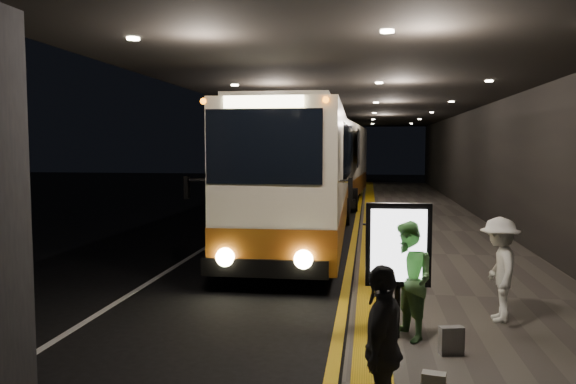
# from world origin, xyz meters

# --- Properties ---
(ground) EXTENTS (90.00, 90.00, 0.00)m
(ground) POSITION_xyz_m (0.00, 0.00, 0.00)
(ground) COLOR black
(lane_line_white) EXTENTS (0.12, 50.00, 0.01)m
(lane_line_white) POSITION_xyz_m (-1.80, 5.00, 0.01)
(lane_line_white) COLOR silver
(lane_line_white) RESTS_ON ground
(kerb_stripe_yellow) EXTENTS (0.18, 50.00, 0.01)m
(kerb_stripe_yellow) POSITION_xyz_m (2.35, 5.00, 0.01)
(kerb_stripe_yellow) COLOR gold
(kerb_stripe_yellow) RESTS_ON ground
(sidewalk) EXTENTS (4.50, 50.00, 0.15)m
(sidewalk) POSITION_xyz_m (4.75, 5.00, 0.07)
(sidewalk) COLOR #514C44
(sidewalk) RESTS_ON ground
(tactile_strip) EXTENTS (0.50, 50.00, 0.01)m
(tactile_strip) POSITION_xyz_m (2.85, 5.00, 0.16)
(tactile_strip) COLOR gold
(tactile_strip) RESTS_ON sidewalk
(terminal_wall) EXTENTS (0.10, 50.00, 6.00)m
(terminal_wall) POSITION_xyz_m (7.00, 5.00, 3.00)
(terminal_wall) COLOR black
(terminal_wall) RESTS_ON ground
(support_columns) EXTENTS (0.80, 24.80, 4.40)m
(support_columns) POSITION_xyz_m (-1.50, 4.00, 2.20)
(support_columns) COLOR black
(support_columns) RESTS_ON ground
(canopy) EXTENTS (9.00, 50.00, 0.40)m
(canopy) POSITION_xyz_m (2.50, 5.00, 4.60)
(canopy) COLOR black
(canopy) RESTS_ON support_columns
(coach_main) EXTENTS (2.79, 12.36, 3.83)m
(coach_main) POSITION_xyz_m (0.83, 2.83, 1.84)
(coach_main) COLOR beige
(coach_main) RESTS_ON ground
(coach_second) EXTENTS (3.31, 12.73, 3.96)m
(coach_second) POSITION_xyz_m (0.98, 15.30, 1.90)
(coach_second) COLOR beige
(coach_second) RESTS_ON ground
(coach_third) EXTENTS (2.76, 11.51, 3.59)m
(coach_third) POSITION_xyz_m (0.91, 32.68, 1.72)
(coach_third) COLOR beige
(coach_third) RESTS_ON ground
(passenger_boarding) EXTENTS (0.41, 0.59, 1.53)m
(passenger_boarding) POSITION_xyz_m (3.05, -1.54, 0.92)
(passenger_boarding) COLOR #A74E5E
(passenger_boarding) RESTS_ON sidewalk
(passenger_waiting_green) EXTENTS (0.84, 0.97, 1.70)m
(passenger_waiting_green) POSITION_xyz_m (3.34, -5.66, 1.00)
(passenger_waiting_green) COLOR #477440
(passenger_waiting_green) RESTS_ON sidewalk
(passenger_waiting_white) EXTENTS (0.54, 1.08, 1.63)m
(passenger_waiting_white) POSITION_xyz_m (4.82, -4.58, 0.97)
(passenger_waiting_white) COLOR white
(passenger_waiting_white) RESTS_ON sidewalk
(passenger_waiting_grey) EXTENTS (0.68, 1.03, 1.62)m
(passenger_waiting_grey) POSITION_xyz_m (2.93, -8.31, 0.96)
(passenger_waiting_grey) COLOR #505256
(passenger_waiting_grey) RESTS_ON sidewalk
(bag_polka) EXTENTS (0.33, 0.21, 0.37)m
(bag_polka) POSITION_xyz_m (3.88, -6.19, 0.34)
(bag_polka) COLOR black
(bag_polka) RESTS_ON sidewalk
(info_sign) EXTENTS (0.92, 0.15, 1.93)m
(info_sign) POSITION_xyz_m (3.21, -5.63, 1.46)
(info_sign) COLOR black
(info_sign) RESTS_ON sidewalk
(stanchion_post) EXTENTS (0.05, 0.05, 0.99)m
(stanchion_post) POSITION_xyz_m (2.75, -1.02, 0.65)
(stanchion_post) COLOR black
(stanchion_post) RESTS_ON sidewalk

